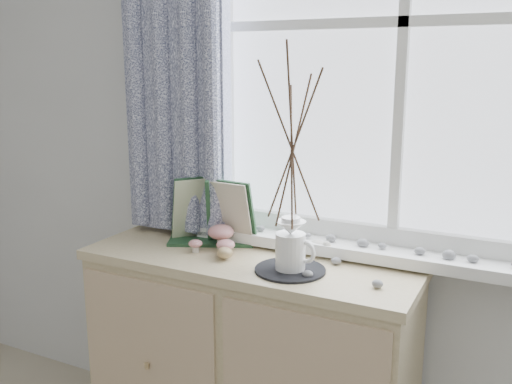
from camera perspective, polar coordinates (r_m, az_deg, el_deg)
sideboard at (r=2.20m, az=-0.66°, el=-16.97°), size 1.20×0.45×0.85m
botanical_book at (r=2.12m, az=-4.98°, el=-2.02°), size 0.40×0.27×0.26m
toadstool_cluster at (r=2.08m, az=-3.71°, el=-4.50°), size 0.18×0.15×0.09m
wooden_eggs at (r=2.03m, az=-3.13°, el=-5.72°), size 0.09×0.11×0.07m
songbird_figurine at (r=2.04m, az=6.22°, el=-5.52°), size 0.13×0.09×0.06m
crocheted_doily at (r=1.90m, az=3.43°, el=-7.78°), size 0.24×0.24×0.01m
twig_pitcher at (r=1.79m, az=3.62°, el=5.00°), size 0.33×0.33×0.75m
sideboard_pebbles at (r=1.87m, az=8.38°, el=-7.99°), size 0.26×0.19×0.02m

